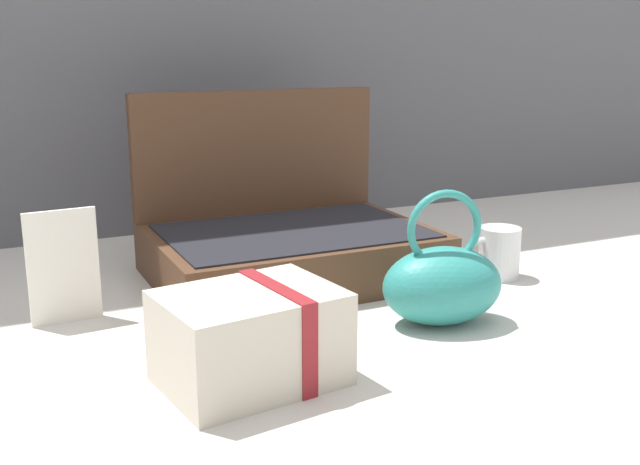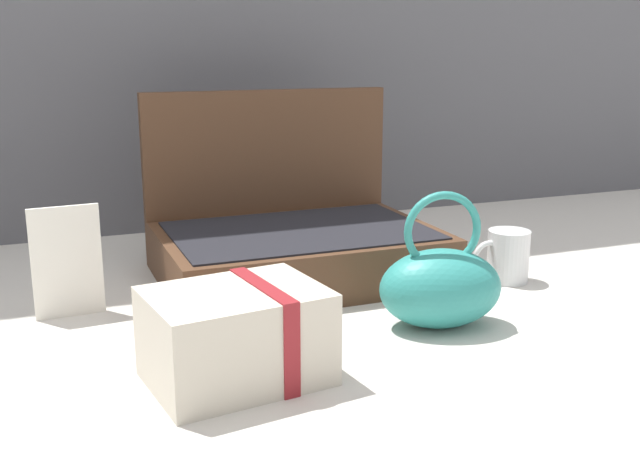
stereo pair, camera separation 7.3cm
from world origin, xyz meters
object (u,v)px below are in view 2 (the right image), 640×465
cream_toiletry_bag (239,335)px  info_card_left (67,262)px  coffee_mug (507,256)px  teal_pouch_handbag (440,285)px  open_suitcase (292,236)px

cream_toiletry_bag → info_card_left: size_ratio=1.33×
coffee_mug → info_card_left: bearing=172.3°
teal_pouch_handbag → cream_toiletry_bag: size_ratio=0.89×
open_suitcase → cream_toiletry_bag: size_ratio=2.08×
cream_toiletry_bag → info_card_left: bearing=119.9°
coffee_mug → cream_toiletry_bag: bearing=-158.3°
teal_pouch_handbag → info_card_left: (-0.48, 0.23, 0.02)m
info_card_left → coffee_mug: bearing=-11.7°
cream_toiletry_bag → info_card_left: info_card_left is taller
info_card_left → teal_pouch_handbag: bearing=-30.0°
open_suitcase → teal_pouch_handbag: 0.33m
open_suitcase → cream_toiletry_bag: bearing=-117.9°
info_card_left → open_suitcase: bearing=7.8°
open_suitcase → teal_pouch_handbag: size_ratio=2.34×
coffee_mug → info_card_left: 0.70m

